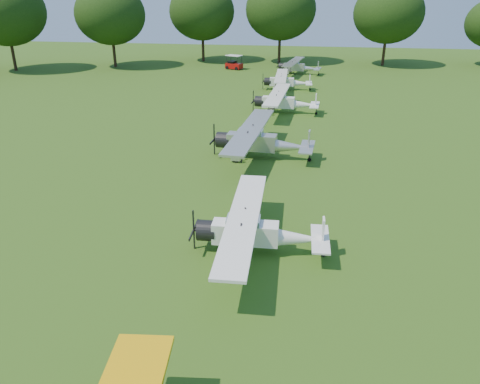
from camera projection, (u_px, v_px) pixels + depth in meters
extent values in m
plane|color=#315515|center=(236.00, 222.00, 25.09)|extent=(160.00, 160.00, 0.00)
cylinder|color=#2F1F12|center=(384.00, 51.00, 72.95)|extent=(0.44, 0.44, 4.51)
ellipsoid|color=black|center=(389.00, 13.00, 70.72)|extent=(10.52, 10.52, 8.94)
cylinder|color=#2F1F12|center=(279.00, 48.00, 75.68)|extent=(0.44, 0.44, 4.74)
ellipsoid|color=black|center=(281.00, 9.00, 73.33)|extent=(11.05, 11.05, 9.39)
cylinder|color=#2F1F12|center=(203.00, 47.00, 77.32)|extent=(0.44, 0.44, 4.49)
ellipsoid|color=black|center=(202.00, 12.00, 75.10)|extent=(10.47, 10.47, 8.90)
cylinder|color=#2F1F12|center=(114.00, 52.00, 71.78)|extent=(0.44, 0.44, 4.44)
ellipsoid|color=black|center=(110.00, 14.00, 69.58)|extent=(10.36, 10.36, 8.80)
cylinder|color=#2F1F12|center=(13.00, 54.00, 68.53)|extent=(0.44, 0.44, 4.77)
ellipsoid|color=black|center=(5.00, 11.00, 66.16)|extent=(11.14, 11.14, 9.47)
cube|color=white|center=(245.00, 233.00, 21.88)|extent=(3.12, 1.02, 1.01)
cone|color=white|center=(301.00, 239.00, 21.66)|extent=(2.73, 0.96, 0.87)
cube|color=#8CA5B2|center=(243.00, 223.00, 21.68)|extent=(1.57, 0.94, 0.53)
cylinder|color=black|center=(207.00, 230.00, 22.08)|extent=(0.90, 1.03, 1.00)
cube|color=black|center=(194.00, 230.00, 22.15)|extent=(0.06, 0.12, 2.03)
cube|color=white|center=(243.00, 218.00, 21.58)|extent=(1.75, 10.28, 0.14)
cube|color=white|center=(323.00, 231.00, 21.35)|extent=(0.11, 0.53, 1.26)
cube|color=white|center=(320.00, 239.00, 21.54)|extent=(0.91, 2.73, 0.09)
cylinder|color=black|center=(225.00, 259.00, 21.17)|extent=(0.58, 0.17, 0.58)
cylinder|color=black|center=(233.00, 233.00, 23.36)|extent=(0.58, 0.17, 0.58)
cylinder|color=black|center=(323.00, 254.00, 21.84)|extent=(0.23, 0.09, 0.23)
cube|color=silver|center=(252.00, 142.00, 34.05)|extent=(3.63, 1.29, 1.17)
cone|color=silver|center=(293.00, 147.00, 33.52)|extent=(3.18, 1.21, 1.00)
cube|color=#8CA5B2|center=(250.00, 134.00, 33.83)|extent=(1.85, 1.14, 0.61)
cylinder|color=black|center=(224.00, 140.00, 34.48)|extent=(1.08, 1.22, 1.16)
cube|color=black|center=(214.00, 139.00, 34.62)|extent=(0.08, 0.14, 2.34)
cube|color=silver|center=(250.00, 130.00, 33.71)|extent=(2.39, 11.90, 0.16)
cube|color=silver|center=(309.00, 140.00, 33.07)|extent=(0.15, 0.62, 1.45)
cube|color=silver|center=(307.00, 147.00, 33.30)|extent=(1.15, 3.18, 0.10)
cylinder|color=black|center=(236.00, 158.00, 33.33)|extent=(0.68, 0.22, 0.67)
cylinder|color=black|center=(244.00, 146.00, 35.81)|extent=(0.68, 0.22, 0.67)
cylinder|color=black|center=(309.00, 160.00, 33.63)|extent=(0.27, 0.11, 0.27)
cube|color=white|center=(278.00, 102.00, 46.16)|extent=(3.21, 1.10, 1.04)
cone|color=white|center=(305.00, 105.00, 45.72)|extent=(2.81, 1.03, 0.89)
cube|color=#8CA5B2|center=(278.00, 97.00, 45.96)|extent=(1.63, 0.99, 0.54)
cylinder|color=black|center=(260.00, 101.00, 46.51)|extent=(0.94, 1.07, 1.03)
cube|color=black|center=(253.00, 101.00, 46.63)|extent=(0.07, 0.12, 2.08)
cube|color=white|center=(278.00, 94.00, 45.86)|extent=(1.97, 10.55, 0.14)
cube|color=white|center=(316.00, 100.00, 45.34)|extent=(0.13, 0.55, 1.29)
cube|color=white|center=(315.00, 105.00, 45.54)|extent=(0.98, 2.81, 0.09)
cylinder|color=black|center=(268.00, 112.00, 45.50)|extent=(0.60, 0.19, 0.59)
cylinder|color=black|center=(272.00, 106.00, 47.71)|extent=(0.60, 0.19, 0.59)
cylinder|color=black|center=(316.00, 113.00, 45.83)|extent=(0.24, 0.09, 0.24)
cube|color=white|center=(282.00, 82.00, 56.38)|extent=(2.90, 0.95, 0.94)
cone|color=white|center=(302.00, 83.00, 56.17)|extent=(2.54, 0.89, 0.81)
cube|color=#8CA5B2|center=(281.00, 78.00, 56.19)|extent=(1.47, 0.88, 0.49)
cylinder|color=black|center=(268.00, 82.00, 56.57)|extent=(0.84, 0.96, 0.93)
cube|color=black|center=(263.00, 81.00, 56.63)|extent=(0.06, 0.11, 1.89)
cube|color=white|center=(281.00, 76.00, 56.10)|extent=(1.63, 9.56, 0.13)
cube|color=white|center=(310.00, 80.00, 55.89)|extent=(0.11, 0.50, 1.17)
cube|color=white|center=(309.00, 83.00, 56.06)|extent=(0.85, 2.54, 0.08)
cylinder|color=black|center=(275.00, 89.00, 55.71)|extent=(0.54, 0.16, 0.54)
cylinder|color=black|center=(276.00, 85.00, 57.75)|extent=(0.54, 0.16, 0.54)
cylinder|color=black|center=(310.00, 89.00, 56.35)|extent=(0.22, 0.08, 0.22)
cube|color=silver|center=(294.00, 67.00, 66.43)|extent=(3.06, 1.32, 0.97)
cone|color=silver|center=(312.00, 69.00, 65.80)|extent=(2.69, 1.22, 0.83)
cube|color=#8CA5B2|center=(294.00, 63.00, 66.25)|extent=(1.59, 1.07, 0.51)
cylinder|color=black|center=(282.00, 66.00, 66.92)|extent=(0.97, 1.08, 0.96)
cube|color=black|center=(278.00, 66.00, 67.09)|extent=(0.07, 0.12, 1.94)
cube|color=silver|center=(294.00, 62.00, 66.16)|extent=(2.82, 9.89, 0.13)
cube|color=silver|center=(318.00, 66.00, 65.35)|extent=(0.17, 0.52, 1.20)
cube|color=silver|center=(317.00, 69.00, 65.55)|extent=(1.17, 2.68, 0.08)
cylinder|color=black|center=(287.00, 73.00, 65.91)|extent=(0.57, 0.23, 0.55)
cylinder|color=black|center=(290.00, 70.00, 67.93)|extent=(0.57, 0.23, 0.55)
cylinder|color=black|center=(318.00, 74.00, 65.81)|extent=(0.23, 0.11, 0.22)
cube|color=#A50E0B|center=(234.00, 66.00, 70.39)|extent=(2.73, 2.13, 0.77)
cube|color=black|center=(232.00, 63.00, 70.36)|extent=(1.37, 1.49, 0.49)
cube|color=white|center=(234.00, 56.00, 69.78)|extent=(2.67, 2.19, 0.09)
cylinder|color=black|center=(227.00, 68.00, 70.34)|extent=(0.51, 0.32, 0.48)
cylinder|color=black|center=(232.00, 66.00, 71.41)|extent=(0.51, 0.32, 0.48)
cylinder|color=black|center=(236.00, 69.00, 69.57)|extent=(0.51, 0.32, 0.48)
cylinder|color=black|center=(241.00, 67.00, 70.64)|extent=(0.51, 0.32, 0.48)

